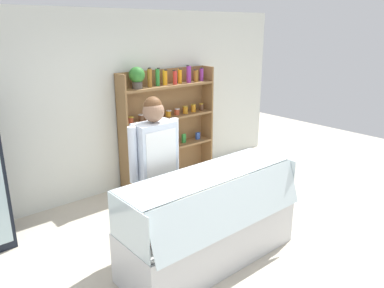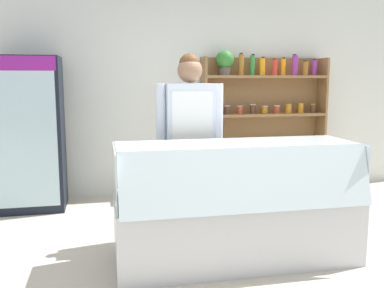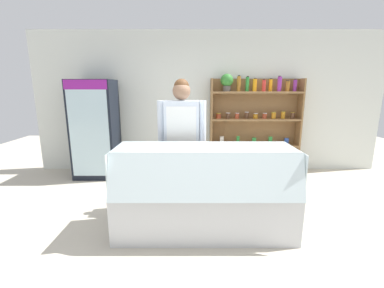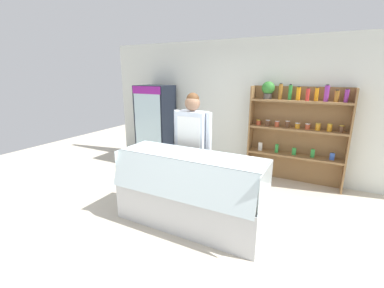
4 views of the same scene
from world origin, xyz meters
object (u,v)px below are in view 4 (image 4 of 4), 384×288
Objects in this scene: drinks_fridge at (156,125)px; shop_clerk at (192,139)px; shelving_unit at (295,128)px; deli_display_case at (190,203)px.

shop_clerk is (1.64, -1.32, 0.16)m from drinks_fridge.
shop_clerk is at bearing -129.29° from shelving_unit.
deli_display_case is 1.14× the size of shop_clerk.
drinks_fridge is at bearing 134.99° from deli_display_case.
deli_display_case is at bearing -45.01° from drinks_fridge.
shelving_unit reaches higher than drinks_fridge.
shelving_unit is 1.08× the size of shop_clerk.
drinks_fridge is 0.89× the size of deli_display_case.
shelving_unit is 2.54m from deli_display_case.
deli_display_case is 0.99m from shop_clerk.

